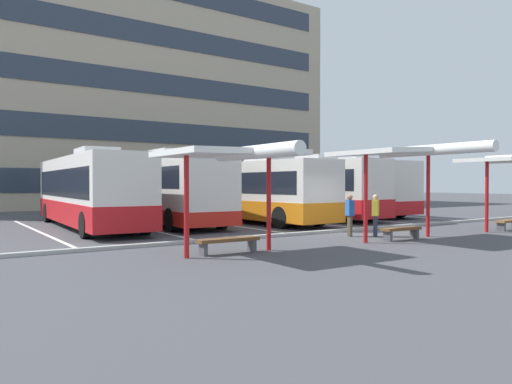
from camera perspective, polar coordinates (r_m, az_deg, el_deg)
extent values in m
plane|color=#47474C|center=(19.55, 12.03, -4.95)|extent=(160.00, 160.00, 0.00)
cube|color=tan|center=(48.04, -16.90, 10.85)|extent=(40.48, 13.40, 20.55)
cube|color=#2D3847|center=(40.95, -14.06, 1.30)|extent=(37.24, 0.08, 1.81)
cube|color=#2D3847|center=(41.18, -14.09, 7.03)|extent=(37.24, 0.08, 1.81)
cube|color=#2D3847|center=(41.82, -14.11, 12.64)|extent=(37.24, 0.08, 1.81)
cube|color=#2D3847|center=(42.84, -14.14, 18.03)|extent=(37.24, 0.08, 1.81)
cube|color=silver|center=(23.28, -19.17, 0.23)|extent=(2.93, 12.13, 2.91)
cube|color=red|center=(23.31, -19.16, -2.19)|extent=(2.97, 12.17, 0.94)
cube|color=black|center=(23.28, -19.18, 0.99)|extent=(2.92, 11.17, 1.20)
cube|color=black|center=(29.15, -21.75, 1.05)|extent=(2.15, 0.17, 1.75)
cube|color=silver|center=(21.85, -18.33, 4.49)|extent=(1.55, 2.26, 0.36)
cylinder|color=black|center=(27.47, -23.46, -2.26)|extent=(0.34, 1.01, 1.00)
cylinder|color=black|center=(27.88, -18.89, -2.18)|extent=(0.34, 1.01, 1.00)
cylinder|color=black|center=(18.78, -19.55, -3.70)|extent=(0.34, 1.01, 1.00)
cylinder|color=black|center=(19.38, -13.04, -3.53)|extent=(0.34, 1.01, 1.00)
cube|color=silver|center=(24.98, -11.28, 0.44)|extent=(3.07, 12.25, 3.02)
cube|color=red|center=(25.02, -11.27, -2.32)|extent=(3.11, 12.29, 0.61)
cube|color=black|center=(24.98, -11.29, 1.58)|extent=(3.06, 11.28, 0.93)
cube|color=black|center=(30.72, -15.22, 1.20)|extent=(2.26, 0.17, 1.81)
cube|color=silver|center=(23.61, -10.01, 4.52)|extent=(1.63, 2.26, 0.36)
cylinder|color=black|center=(28.92, -16.58, -2.06)|extent=(0.34, 1.01, 1.00)
cylinder|color=black|center=(29.63, -12.15, -1.97)|extent=(0.34, 1.01, 1.00)
cylinder|color=black|center=(20.43, -10.01, -3.28)|extent=(0.34, 1.01, 1.00)
cylinder|color=black|center=(21.42, -4.09, -3.07)|extent=(0.34, 1.01, 1.00)
cube|color=silver|center=(25.13, -0.33, 0.25)|extent=(2.93, 10.68, 2.84)
cube|color=orange|center=(25.16, -0.33, -1.94)|extent=(2.97, 10.73, 0.91)
cube|color=black|center=(25.12, -0.33, 1.07)|extent=(2.92, 9.84, 1.02)
cube|color=black|center=(29.55, -6.34, 1.02)|extent=(2.21, 0.17, 1.70)
cube|color=silver|center=(24.10, 1.53, 4.02)|extent=(1.59, 2.26, 0.36)
cylinder|color=black|center=(27.65, -6.79, -2.16)|extent=(0.34, 1.01, 1.00)
cylinder|color=black|center=(28.86, -2.79, -2.02)|extent=(0.34, 1.01, 1.00)
cylinder|color=black|center=(21.54, 2.96, -3.05)|extent=(0.34, 1.01, 1.00)
cylinder|color=black|center=(23.07, 7.42, -2.79)|extent=(0.34, 1.01, 1.00)
cube|color=silver|center=(29.01, 4.93, 0.52)|extent=(2.67, 12.53, 3.01)
cube|color=red|center=(29.04, 4.93, -1.52)|extent=(2.71, 12.57, 0.95)
cube|color=black|center=(29.01, 4.93, 1.34)|extent=(2.69, 11.53, 1.08)
cube|color=black|center=(34.01, -1.81, 1.20)|extent=(2.17, 0.12, 1.81)
cube|color=silver|center=(27.87, 7.00, 3.97)|extent=(1.51, 2.22, 0.36)
cylinder|color=black|center=(32.11, -1.97, -1.72)|extent=(0.32, 1.00, 1.00)
cylinder|color=black|center=(33.40, 1.29, -1.61)|extent=(0.32, 1.00, 1.00)
cylinder|color=black|center=(24.86, 9.82, -2.52)|extent=(0.32, 1.00, 1.00)
cylinder|color=black|center=(26.50, 13.29, -2.32)|extent=(0.32, 1.00, 1.00)
cube|color=silver|center=(32.12, 9.61, 0.57)|extent=(3.04, 11.79, 3.03)
cube|color=red|center=(32.15, 9.61, -1.45)|extent=(3.08, 11.83, 0.76)
cube|color=black|center=(32.12, 9.62, 1.48)|extent=(3.03, 10.85, 0.91)
cube|color=black|center=(36.68, 3.58, 1.20)|extent=(2.29, 0.17, 1.82)
cube|color=silver|center=(31.07, 11.42, 3.68)|extent=(1.64, 2.26, 0.36)
cylinder|color=black|center=(34.74, 3.47, -1.51)|extent=(0.34, 1.01, 1.00)
cylinder|color=black|center=(36.18, 6.56, -1.42)|extent=(0.34, 1.01, 1.00)
cylinder|color=black|center=(28.25, 13.51, -2.12)|extent=(0.34, 1.01, 1.00)
cylinder|color=black|center=(30.00, 16.72, -1.95)|extent=(0.34, 1.01, 1.00)
cube|color=white|center=(22.19, -24.29, -4.30)|extent=(0.16, 14.00, 0.01)
cube|color=white|center=(23.24, -14.23, -4.01)|extent=(0.16, 14.00, 0.01)
cube|color=white|center=(24.93, -5.29, -3.65)|extent=(0.16, 14.00, 0.01)
cube|color=white|center=(27.15, 2.35, -3.26)|extent=(0.16, 14.00, 0.01)
cube|color=white|center=(29.77, 8.74, -2.90)|extent=(0.16, 14.00, 0.01)
cube|color=white|center=(32.69, 14.04, -2.57)|extent=(0.16, 14.00, 0.01)
cylinder|color=red|center=(13.16, -8.23, -1.71)|extent=(0.14, 0.14, 2.80)
cylinder|color=red|center=(14.56, 1.52, -1.44)|extent=(0.14, 0.14, 2.80)
cube|color=white|center=(13.82, -3.11, 4.58)|extent=(3.74, 2.90, 0.22)
cylinder|color=white|center=(12.72, -0.08, 4.75)|extent=(0.36, 3.74, 0.36)
cube|color=brown|center=(13.97, -3.30, -5.66)|extent=(1.91, 0.48, 0.10)
cube|color=#4C4C51|center=(13.63, -6.26, -6.79)|extent=(0.13, 0.34, 0.35)
cube|color=#4C4C51|center=(14.40, -0.49, -6.36)|extent=(0.13, 0.34, 0.35)
cylinder|color=red|center=(16.80, 12.85, -0.63)|extent=(0.14, 0.14, 3.10)
cylinder|color=red|center=(19.41, 19.69, -0.44)|extent=(0.14, 0.14, 3.10)
cube|color=white|center=(18.10, 16.55, 4.64)|extent=(4.39, 3.09, 0.40)
cylinder|color=white|center=(17.25, 20.15, 4.70)|extent=(0.36, 4.39, 0.36)
cube|color=brown|center=(18.05, 16.83, -4.19)|extent=(1.70, 0.49, 0.10)
cube|color=#4C4C51|center=(17.56, 15.33, -5.07)|extent=(0.13, 0.34, 0.35)
cube|color=#4C4C51|center=(18.60, 18.24, -4.75)|extent=(0.13, 0.34, 0.35)
cylinder|color=red|center=(22.19, 25.65, -0.40)|extent=(0.14, 0.14, 3.04)
cube|color=white|center=(23.59, 27.63, 3.55)|extent=(4.17, 2.55, 0.39)
cube|color=brown|center=(23.59, 27.73, -3.06)|extent=(1.59, 0.47, 0.10)
cube|color=#4C4C51|center=(23.04, 27.02, -3.71)|extent=(0.13, 0.34, 0.35)
cube|color=#ADADA8|center=(20.37, 9.66, -4.54)|extent=(44.00, 0.24, 0.12)
cylinder|color=brown|center=(18.86, 10.96, -3.96)|extent=(0.14, 0.14, 0.79)
cylinder|color=brown|center=(18.71, 11.13, -4.00)|extent=(0.14, 0.14, 0.79)
cube|color=#2659A5|center=(18.74, 11.05, -1.87)|extent=(0.39, 0.51, 0.59)
sphere|color=#936B4C|center=(18.72, 11.05, -0.63)|extent=(0.21, 0.21, 0.21)
cylinder|color=#33384C|center=(18.87, 13.92, -3.96)|extent=(0.14, 0.14, 0.79)
cylinder|color=#33384C|center=(19.03, 13.98, -3.92)|extent=(0.14, 0.14, 0.79)
cube|color=gold|center=(18.90, 13.96, -1.84)|extent=(0.51, 0.45, 0.60)
sphere|color=tan|center=(18.89, 13.96, -0.61)|extent=(0.22, 0.22, 0.22)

